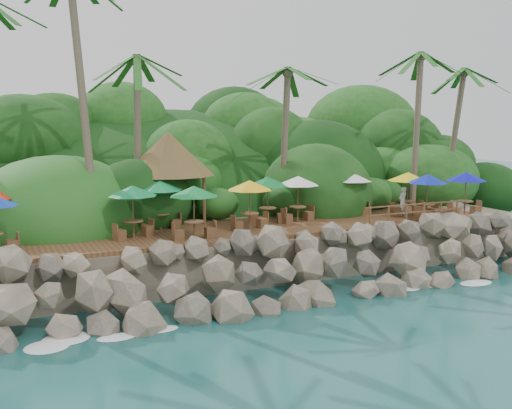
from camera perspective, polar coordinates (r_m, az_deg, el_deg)
name	(u,v)px	position (r m, az deg, el deg)	size (l,w,h in m)	color
ground	(318,307)	(24.48, 5.94, -9.79)	(140.00, 140.00, 0.00)	#19514F
land_base	(191,220)	(38.47, -6.21, -1.48)	(32.00, 25.20, 2.10)	gray
jungle_hill	(160,218)	(45.73, -9.17, -1.30)	(44.80, 28.00, 15.40)	#143811
seawall	(295,268)	(25.83, 3.72, -6.13)	(29.00, 4.00, 2.30)	gray
terrace	(256,229)	(29.10, 0.00, -2.34)	(26.00, 5.00, 0.20)	brown
jungle_foliage	(197,239)	(37.74, -5.71, -3.29)	(44.00, 16.00, 12.00)	#143811
foam_line	(314,305)	(24.72, 5.59, -9.53)	(25.20, 0.80, 0.06)	white
palms	(249,39)	(31.95, -0.64, 15.62)	(33.14, 7.13, 13.33)	brown
palapa	(168,154)	(30.43, -8.43, 4.86)	(4.71, 4.71, 4.60)	brown
dining_clusters	(259,187)	(28.66, 0.31, 1.65)	(25.77, 5.28, 2.35)	brown
railing	(415,211)	(31.13, 15.01, -0.60)	(6.10, 0.10, 1.00)	brown
waiter	(403,201)	(33.09, 13.89, 0.30)	(0.58, 0.38, 1.60)	silver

